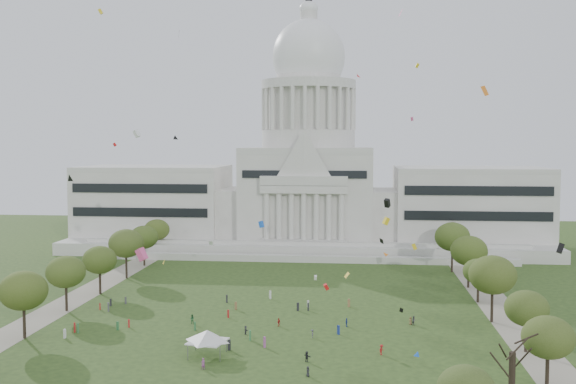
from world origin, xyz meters
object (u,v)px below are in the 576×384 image
(person_0, at_px, (411,321))
(event_tent, at_px, (207,335))
(capitol, at_px, (308,182))
(big_bare_tree, at_px, (513,347))

(person_0, bearing_deg, event_tent, -99.40)
(person_0, bearing_deg, capitol, 152.85)
(capitol, bearing_deg, person_0, -74.42)
(capitol, height_order, event_tent, capitol)
(capitol, relative_size, big_bare_tree, 12.50)
(capitol, xyz_separation_m, big_bare_tree, (38.00, -141.59, -13.62))
(event_tent, bearing_deg, capitol, 86.23)
(event_tent, bearing_deg, person_0, 33.32)
(capitol, relative_size, event_tent, 16.62)
(capitol, xyz_separation_m, person_0, (27.75, -99.55, -21.52))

